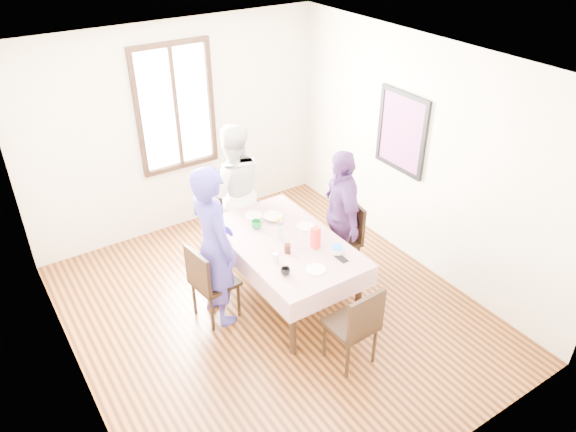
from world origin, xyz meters
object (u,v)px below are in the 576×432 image
object	(u,v)px
chair_left	(215,281)
person_left	(214,246)
chair_right	(339,240)
chair_far	(236,219)
person_right	(339,215)
person_far	(235,192)
dining_table	(286,270)
chair_near	(351,324)

from	to	relation	value
chair_left	person_left	distance (m)	0.44
chair_left	chair_right	world-z (taller)	same
chair_far	chair_right	bearing A→B (deg)	127.46
person_right	chair_far	bearing A→B (deg)	-124.97
chair_far	person_far	distance (m)	0.40
chair_left	chair_far	bearing A→B (deg)	133.94
chair_left	chair_far	size ratio (longest dim) A/B	1.00
dining_table	person_far	bearing A→B (deg)	90.00
chair_far	person_left	world-z (taller)	person_left
dining_table	person_far	size ratio (longest dim) A/B	0.97
chair_far	person_right	size ratio (longest dim) A/B	0.57
chair_right	dining_table	bearing A→B (deg)	102.62
chair_left	chair_near	size ratio (longest dim) A/B	1.00
dining_table	chair_near	xyz separation A→B (m)	(0.00, -1.13, 0.08)
chair_left	person_left	world-z (taller)	person_left
dining_table	chair_far	world-z (taller)	chair_far
chair_right	chair_near	distance (m)	1.42
chair_right	person_far	world-z (taller)	person_far
person_left	person_right	size ratio (longest dim) A/B	1.12
chair_near	chair_right	bearing A→B (deg)	54.35
chair_right	chair_far	world-z (taller)	same
chair_right	person_far	xyz separation A→B (m)	(-0.78, 1.06, 0.40)
chair_right	person_far	size ratio (longest dim) A/B	0.53
chair_far	chair_near	distance (m)	2.26
person_left	dining_table	bearing A→B (deg)	-104.78
person_far	chair_far	bearing A→B (deg)	-71.42
chair_far	dining_table	bearing A→B (deg)	91.50
chair_far	person_left	size ratio (longest dim) A/B	0.51
dining_table	chair_right	xyz separation A→B (m)	(0.78, 0.05, 0.08)
chair_left	person_far	distance (m)	1.30
person_right	person_far	bearing A→B (deg)	-124.45
dining_table	person_left	distance (m)	0.94
chair_near	person_far	xyz separation A→B (m)	(0.00, 2.24, 0.40)
person_far	chair_near	bearing A→B (deg)	108.58
person_far	chair_right	bearing A→B (deg)	145.06
chair_near	person_right	xyz separation A→B (m)	(0.76, 1.18, 0.35)
chair_far	chair_near	xyz separation A→B (m)	(0.00, -2.26, 0.00)
chair_near	person_left	world-z (taller)	person_left
chair_left	person_far	world-z (taller)	person_far
dining_table	chair_left	size ratio (longest dim) A/B	1.81
chair_left	chair_near	bearing A→B (deg)	24.01
chair_near	chair_far	bearing A→B (deg)	87.87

